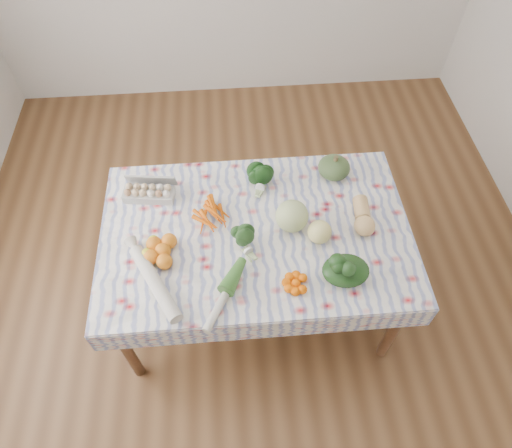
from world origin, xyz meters
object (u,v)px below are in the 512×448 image
object	(u,v)px
cabbage	(292,216)
butternut_squash	(363,215)
egg_carton	(149,193)
kabocha_squash	(334,167)
dining_table	(256,239)
grapefruit	(320,232)

from	to	relation	value
cabbage	butternut_squash	world-z (taller)	cabbage
egg_carton	kabocha_squash	xyz separation A→B (m)	(1.06, 0.09, 0.02)
egg_carton	cabbage	xyz separation A→B (m)	(0.77, -0.26, 0.05)
dining_table	grapefruit	size ratio (longest dim) A/B	12.68
egg_carton	cabbage	world-z (taller)	cabbage
egg_carton	dining_table	bearing A→B (deg)	-17.96
dining_table	cabbage	distance (m)	0.26
egg_carton	butternut_squash	size ratio (longest dim) A/B	1.18
dining_table	kabocha_squash	size ratio (longest dim) A/B	8.62
dining_table	egg_carton	bearing A→B (deg)	154.52
dining_table	grapefruit	bearing A→B (deg)	-14.16
grapefruit	kabocha_squash	bearing A→B (deg)	70.42
cabbage	butternut_squash	distance (m)	0.39
kabocha_squash	butternut_squash	size ratio (longest dim) A/B	0.78
grapefruit	dining_table	bearing A→B (deg)	165.84
cabbage	grapefruit	distance (m)	0.17
egg_carton	grapefruit	xyz separation A→B (m)	(0.90, -0.36, 0.03)
egg_carton	kabocha_squash	size ratio (longest dim) A/B	1.52
grapefruit	egg_carton	bearing A→B (deg)	158.38
butternut_squash	grapefruit	world-z (taller)	grapefruit
cabbage	grapefruit	size ratio (longest dim) A/B	1.39
egg_carton	kabocha_squash	distance (m)	1.07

